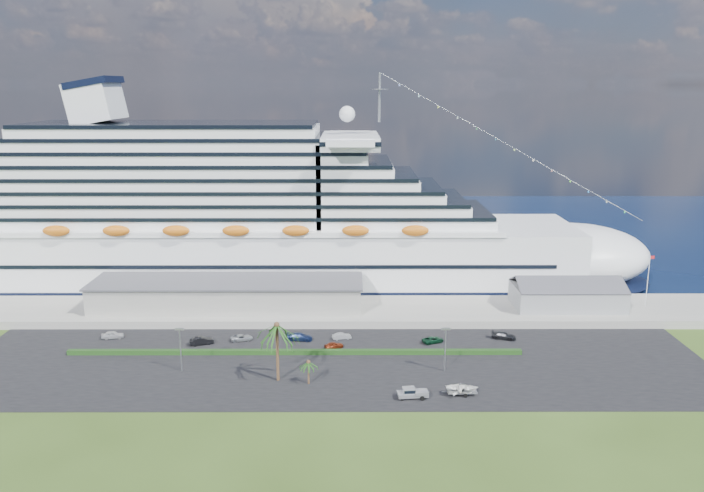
{
  "coord_description": "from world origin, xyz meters",
  "views": [
    {
      "loc": [
        2.8,
        -108.61,
        51.04
      ],
      "look_at": [
        3.14,
        30.0,
        18.39
      ],
      "focal_mm": 35.0,
      "sensor_mm": 36.0,
      "label": 1
    }
  ],
  "objects_px": {
    "cruise_ship": "(256,222)",
    "boat_trailer": "(462,388)",
    "parked_car_3": "(300,337)",
    "pickup_truck": "(412,393)"
  },
  "relations": [
    {
      "from": "cruise_ship",
      "to": "parked_car_3",
      "type": "relative_size",
      "value": 36.44
    },
    {
      "from": "parked_car_3",
      "to": "pickup_truck",
      "type": "height_order",
      "value": "pickup_truck"
    },
    {
      "from": "parked_car_3",
      "to": "boat_trailer",
      "type": "distance_m",
      "value": 38.75
    },
    {
      "from": "pickup_truck",
      "to": "boat_trailer",
      "type": "distance_m",
      "value": 8.6
    },
    {
      "from": "cruise_ship",
      "to": "boat_trailer",
      "type": "height_order",
      "value": "cruise_ship"
    },
    {
      "from": "cruise_ship",
      "to": "parked_car_3",
      "type": "bearing_deg",
      "value": -70.98
    },
    {
      "from": "pickup_truck",
      "to": "cruise_ship",
      "type": "bearing_deg",
      "value": 117.25
    },
    {
      "from": "boat_trailer",
      "to": "cruise_ship",
      "type": "bearing_deg",
      "value": 123.15
    },
    {
      "from": "parked_car_3",
      "to": "boat_trailer",
      "type": "height_order",
      "value": "boat_trailer"
    },
    {
      "from": "parked_car_3",
      "to": "pickup_truck",
      "type": "relative_size",
      "value": 0.98
    }
  ]
}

